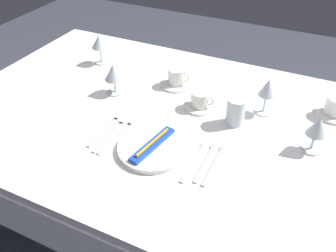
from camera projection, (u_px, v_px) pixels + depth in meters
The scene contains 20 objects.
ground_plane at pixel (175, 235), 1.78m from camera, with size 6.00×6.00×0.00m, color #383D47.
dining_table at pixel (177, 135), 1.38m from camera, with size 1.80×1.11×0.74m.
dinner_plate at pixel (153, 148), 1.18m from camera, with size 0.24×0.24×0.02m, color white.
toothbrush_package at pixel (153, 144), 1.17m from camera, with size 0.07×0.21×0.02m.
fork_outer at pixel (119, 134), 1.25m from camera, with size 0.03×0.22×0.00m.
fork_inner at pixel (112, 133), 1.26m from camera, with size 0.02×0.22×0.00m.
fork_salad at pixel (107, 128), 1.28m from camera, with size 0.02×0.21×0.00m.
spoon_soup at pixel (198, 156), 1.16m from camera, with size 0.03×0.21×0.01m.
spoon_dessert at pixel (208, 157), 1.15m from camera, with size 0.03×0.20×0.01m.
spoon_tea at pixel (217, 160), 1.14m from camera, with size 0.03×0.21×0.01m.
saucer_left at pixel (200, 106), 1.38m from camera, with size 0.13×0.13×0.01m, color white.
coffee_cup_left at pixel (201, 99), 1.36m from camera, with size 0.09×0.07×0.06m.
saucer_right at pixel (333, 114), 1.34m from camera, with size 0.14×0.14×0.01m, color white.
saucer_far at pixel (176, 84), 1.52m from camera, with size 0.14×0.14×0.01m, color white.
coffee_cup_far at pixel (177, 76), 1.50m from camera, with size 0.10×0.07×0.07m.
wine_glass_centre at pixel (100, 43), 1.63m from camera, with size 0.08×0.08×0.14m.
wine_glass_left at pixel (114, 73), 1.42m from camera, with size 0.08×0.08×0.13m.
wine_glass_right at pixel (317, 128), 1.13m from camera, with size 0.07×0.07×0.14m.
wine_glass_far at pixel (267, 90), 1.30m from camera, with size 0.07×0.07×0.15m.
drink_tumbler at pixel (235, 113), 1.28m from camera, with size 0.07×0.07×0.10m.
Camera 1 is at (0.43, -0.98, 1.53)m, focal length 37.27 mm.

